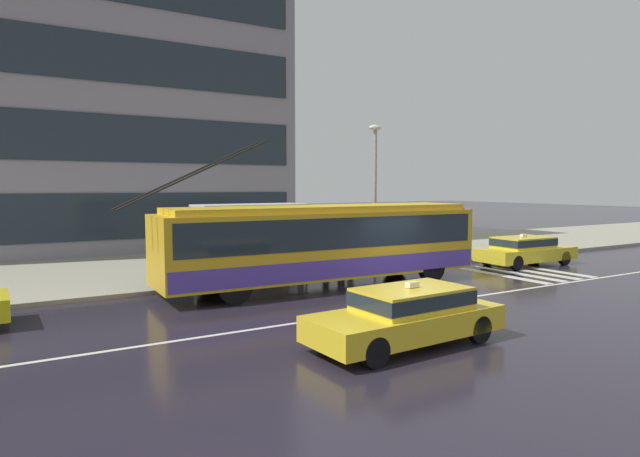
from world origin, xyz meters
name	(u,v)px	position (x,y,z in m)	size (l,w,h in m)	color
ground_plane	(417,294)	(0.00, 0.00, 0.00)	(160.00, 160.00, 0.00)	#24202C
sidewalk_slab	(287,259)	(0.00, 9.28, 0.07)	(80.00, 10.00, 0.14)	gray
crosswalk_stripe_edge_near	(501,275)	(5.29, 1.14, 0.00)	(0.44, 4.40, 0.01)	beige
crosswalk_stripe_inner_a	(517,273)	(6.19, 1.14, 0.00)	(0.44, 4.40, 0.01)	beige
crosswalk_stripe_center	(531,271)	(7.09, 1.14, 0.00)	(0.44, 4.40, 0.01)	beige
crosswalk_stripe_inner_b	(545,270)	(7.99, 1.14, 0.00)	(0.44, 4.40, 0.01)	beige
lane_centre_line	(444,301)	(0.00, -1.20, 0.00)	(72.00, 0.14, 0.01)	silver
trolleybus	(325,242)	(-1.90, 2.68, 1.56)	(12.64, 2.77, 4.94)	gold
taxi_ahead_of_bus	(525,249)	(8.31, 2.44, 0.70)	(4.65, 1.99, 1.39)	yellow
taxi_oncoming_near	(408,313)	(-3.84, -4.09, 0.70)	(4.61, 1.97, 1.39)	yellow
bus_shelter	(249,221)	(-3.37, 5.87, 2.16)	(4.22, 1.84, 2.67)	gray
pedestrian_at_shelter	(326,242)	(0.27, 6.16, 1.14)	(0.50, 0.50, 1.68)	navy
pedestrian_approaching_curb	(339,230)	(0.36, 5.25, 1.70)	(1.05, 1.05, 1.94)	#1F2245
pedestrian_walking_past	(349,225)	(2.03, 7.04, 1.73)	(1.51, 1.51, 1.96)	black
pedestrian_waiting_by_pole	(298,228)	(-0.66, 6.89, 1.72)	(1.21, 1.21, 1.96)	navy
street_lamp	(375,181)	(2.30, 5.46, 3.71)	(0.60, 0.32, 5.95)	gray
office_tower_corner_left	(91,42)	(-6.89, 19.32, 11.42)	(19.97, 11.15, 22.82)	gray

